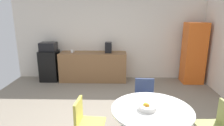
{
  "coord_description": "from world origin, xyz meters",
  "views": [
    {
      "loc": [
        0.23,
        -3.19,
        2.12
      ],
      "look_at": [
        0.13,
        1.21,
        0.95
      ],
      "focal_mm": 31.12,
      "sensor_mm": 36.0,
      "label": 1
    }
  ],
  "objects_px": {
    "round_table": "(151,116)",
    "chair_navy": "(145,95)",
    "chair_olive": "(219,122)",
    "coffee_maker": "(108,47)",
    "microwave": "(48,47)",
    "locker_cabinet": "(194,53)",
    "chair_yellow": "(84,119)",
    "mug_white": "(72,51)",
    "fruit_bowl": "(147,107)",
    "mini_fridge": "(50,66)"
  },
  "relations": [
    {
      "from": "chair_olive",
      "to": "mug_white",
      "type": "bearing_deg",
      "value": 132.05
    },
    {
      "from": "round_table",
      "to": "fruit_bowl",
      "type": "relative_size",
      "value": 4.52
    },
    {
      "from": "mini_fridge",
      "to": "mug_white",
      "type": "relative_size",
      "value": 7.36
    },
    {
      "from": "chair_yellow",
      "to": "coffee_maker",
      "type": "bearing_deg",
      "value": 85.7
    },
    {
      "from": "chair_olive",
      "to": "fruit_bowl",
      "type": "height_order",
      "value": "fruit_bowl"
    },
    {
      "from": "round_table",
      "to": "chair_olive",
      "type": "distance_m",
      "value": 1.02
    },
    {
      "from": "chair_yellow",
      "to": "locker_cabinet",
      "type": "bearing_deg",
      "value": 47.83
    },
    {
      "from": "locker_cabinet",
      "to": "chair_yellow",
      "type": "relative_size",
      "value": 2.19
    },
    {
      "from": "chair_yellow",
      "to": "chair_olive",
      "type": "xyz_separation_m",
      "value": [
        2.02,
        -0.04,
        0.0
      ]
    },
    {
      "from": "chair_yellow",
      "to": "fruit_bowl",
      "type": "distance_m",
      "value": 0.98
    },
    {
      "from": "microwave",
      "to": "chair_olive",
      "type": "bearing_deg",
      "value": -41.75
    },
    {
      "from": "microwave",
      "to": "fruit_bowl",
      "type": "bearing_deg",
      "value": -52.47
    },
    {
      "from": "chair_olive",
      "to": "chair_navy",
      "type": "bearing_deg",
      "value": 134.87
    },
    {
      "from": "mini_fridge",
      "to": "microwave",
      "type": "bearing_deg",
      "value": 0.0
    },
    {
      "from": "mini_fridge",
      "to": "chair_navy",
      "type": "height_order",
      "value": "mini_fridge"
    },
    {
      "from": "chair_navy",
      "to": "microwave",
      "type": "bearing_deg",
      "value": 139.58
    },
    {
      "from": "microwave",
      "to": "chair_navy",
      "type": "bearing_deg",
      "value": -40.42
    },
    {
      "from": "microwave",
      "to": "fruit_bowl",
      "type": "distance_m",
      "value": 4.19
    },
    {
      "from": "round_table",
      "to": "locker_cabinet",
      "type": "bearing_deg",
      "value": 60.53
    },
    {
      "from": "round_table",
      "to": "chair_navy",
      "type": "height_order",
      "value": "chair_navy"
    },
    {
      "from": "locker_cabinet",
      "to": "chair_yellow",
      "type": "height_order",
      "value": "locker_cabinet"
    },
    {
      "from": "round_table",
      "to": "mug_white",
      "type": "distance_m",
      "value": 3.77
    },
    {
      "from": "locker_cabinet",
      "to": "chair_olive",
      "type": "height_order",
      "value": "locker_cabinet"
    },
    {
      "from": "microwave",
      "to": "chair_navy",
      "type": "height_order",
      "value": "microwave"
    },
    {
      "from": "microwave",
      "to": "chair_olive",
      "type": "xyz_separation_m",
      "value": [
        3.63,
        -3.24,
        -0.56
      ]
    },
    {
      "from": "locker_cabinet",
      "to": "mug_white",
      "type": "height_order",
      "value": "locker_cabinet"
    },
    {
      "from": "mini_fridge",
      "to": "chair_olive",
      "type": "bearing_deg",
      "value": -41.75
    },
    {
      "from": "mini_fridge",
      "to": "fruit_bowl",
      "type": "relative_size",
      "value": 3.62
    },
    {
      "from": "chair_navy",
      "to": "fruit_bowl",
      "type": "relative_size",
      "value": 3.17
    },
    {
      "from": "mini_fridge",
      "to": "round_table",
      "type": "height_order",
      "value": "mini_fridge"
    },
    {
      "from": "fruit_bowl",
      "to": "mug_white",
      "type": "height_order",
      "value": "mug_white"
    },
    {
      "from": "mini_fridge",
      "to": "round_table",
      "type": "xyz_separation_m",
      "value": [
        2.62,
        -3.28,
        0.15
      ]
    },
    {
      "from": "chair_navy",
      "to": "coffee_maker",
      "type": "xyz_separation_m",
      "value": [
        -0.81,
        2.27,
        0.54
      ]
    },
    {
      "from": "chair_navy",
      "to": "mug_white",
      "type": "height_order",
      "value": "mug_white"
    },
    {
      "from": "mug_white",
      "to": "round_table",
      "type": "bearing_deg",
      "value": -59.89
    },
    {
      "from": "locker_cabinet",
      "to": "fruit_bowl",
      "type": "bearing_deg",
      "value": -120.23
    },
    {
      "from": "chair_yellow",
      "to": "chair_olive",
      "type": "bearing_deg",
      "value": -1.27
    },
    {
      "from": "mini_fridge",
      "to": "round_table",
      "type": "relative_size",
      "value": 0.8
    },
    {
      "from": "round_table",
      "to": "chair_olive",
      "type": "xyz_separation_m",
      "value": [
        1.01,
        0.04,
        -0.11
      ]
    },
    {
      "from": "mini_fridge",
      "to": "locker_cabinet",
      "type": "xyz_separation_m",
      "value": [
        4.42,
        -0.1,
        0.44
      ]
    },
    {
      "from": "mug_white",
      "to": "coffee_maker",
      "type": "relative_size",
      "value": 0.4
    },
    {
      "from": "chair_olive",
      "to": "chair_navy",
      "type": "relative_size",
      "value": 1.0
    },
    {
      "from": "mini_fridge",
      "to": "chair_yellow",
      "type": "xyz_separation_m",
      "value": [
        1.61,
        -3.19,
        0.05
      ]
    },
    {
      "from": "microwave",
      "to": "coffee_maker",
      "type": "distance_m",
      "value": 1.85
    },
    {
      "from": "round_table",
      "to": "coffee_maker",
      "type": "bearing_deg",
      "value": 103.16
    },
    {
      "from": "round_table",
      "to": "chair_navy",
      "type": "bearing_deg",
      "value": 87.53
    },
    {
      "from": "chair_olive",
      "to": "chair_navy",
      "type": "distance_m",
      "value": 1.37
    },
    {
      "from": "round_table",
      "to": "mug_white",
      "type": "relative_size",
      "value": 9.18
    },
    {
      "from": "mini_fridge",
      "to": "chair_olive",
      "type": "distance_m",
      "value": 4.86
    },
    {
      "from": "round_table",
      "to": "microwave",
      "type": "bearing_deg",
      "value": 128.63
    }
  ]
}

